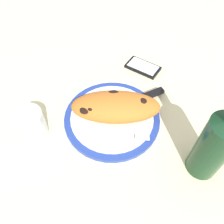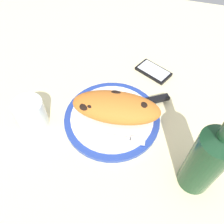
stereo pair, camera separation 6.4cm
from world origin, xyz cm
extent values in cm
cube|color=beige|center=(0.00, 0.00, -1.50)|extent=(150.00, 150.00, 3.00)
cylinder|color=#233D99|center=(0.00, 0.00, 0.61)|extent=(27.18, 27.18, 1.21)
cylinder|color=white|center=(0.00, 0.00, 1.36)|extent=(23.51, 23.51, 0.30)
ellipsoid|color=orange|center=(0.88, 1.00, 4.75)|extent=(25.49, 13.20, 6.48)
ellipsoid|color=black|center=(7.77, 1.84, 7.02)|extent=(3.38, 3.16, 0.98)
ellipsoid|color=black|center=(-6.95, -2.41, 6.32)|extent=(3.42, 3.34, 0.94)
ellipsoid|color=black|center=(-5.26, -2.03, 6.75)|extent=(2.25, 2.06, 0.64)
ellipsoid|color=black|center=(0.10, 3.68, 7.10)|extent=(3.41, 2.61, 1.12)
cube|color=silver|center=(-0.17, -6.48, 1.71)|extent=(13.80, 2.03, 0.40)
cube|color=silver|center=(8.69, -5.75, 1.71)|extent=(4.17, 2.52, 0.40)
cube|color=silver|center=(0.05, 2.02, 1.71)|extent=(12.69, 9.15, 0.40)
cube|color=black|center=(10.07, 8.65, 2.11)|extent=(9.35, 7.12, 1.20)
cube|color=black|center=(7.87, 22.62, 0.50)|extent=(12.77, 10.45, 1.00)
cube|color=white|center=(7.87, 22.62, 1.08)|extent=(11.15, 9.03, 0.16)
cylinder|color=silver|center=(-20.54, -7.43, 4.36)|extent=(7.91, 7.91, 8.73)
cylinder|color=silver|center=(-20.54, -7.43, 3.03)|extent=(7.28, 7.28, 5.66)
cylinder|color=#14381E|center=(23.68, -11.47, 9.17)|extent=(7.45, 7.45, 18.34)
camera|label=1|loc=(4.73, -38.15, 54.35)|focal=37.09mm
camera|label=2|loc=(10.96, -36.85, 54.35)|focal=37.09mm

